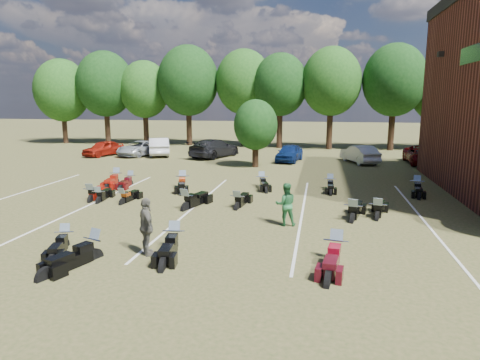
% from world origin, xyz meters
% --- Properties ---
extents(ground, '(160.00, 160.00, 0.00)m').
position_xyz_m(ground, '(0.00, 0.00, 0.00)').
color(ground, brown).
rests_on(ground, ground).
extents(car_0, '(2.77, 4.23, 1.34)m').
position_xyz_m(car_0, '(-16.11, 19.19, 0.67)').
color(car_0, maroon).
rests_on(car_0, ground).
extents(car_1, '(3.37, 5.07, 1.58)m').
position_xyz_m(car_1, '(-11.42, 20.44, 0.79)').
color(car_1, '#B8B8BD').
rests_on(car_1, ground).
extents(car_2, '(3.44, 5.11, 1.30)m').
position_xyz_m(car_2, '(-13.01, 19.96, 0.65)').
color(car_2, '#989DA0').
rests_on(car_2, ground).
extents(car_3, '(3.99, 5.85, 1.57)m').
position_xyz_m(car_3, '(-6.29, 20.18, 0.79)').
color(car_3, black).
rests_on(car_3, ground).
extents(car_4, '(2.24, 4.24, 1.38)m').
position_xyz_m(car_4, '(0.26, 18.82, 0.69)').
color(car_4, navy).
rests_on(car_4, ground).
extents(car_5, '(2.96, 4.48, 1.40)m').
position_xyz_m(car_5, '(5.73, 19.03, 0.70)').
color(car_5, beige).
rests_on(car_5, ground).
extents(car_6, '(2.35, 5.07, 1.41)m').
position_xyz_m(car_6, '(10.51, 19.28, 0.70)').
color(car_6, '#580506').
rests_on(car_6, ground).
extents(car_7, '(2.96, 4.97, 1.35)m').
position_xyz_m(car_7, '(14.04, 20.05, 0.68)').
color(car_7, '#3E3D43').
rests_on(car_7, ground).
extents(person_green, '(0.95, 0.81, 1.71)m').
position_xyz_m(person_green, '(1.42, 1.05, 0.86)').
color(person_green, '#266737').
rests_on(person_green, ground).
extents(person_grey, '(1.06, 1.15, 1.89)m').
position_xyz_m(person_grey, '(-2.67, -3.08, 0.95)').
color(person_grey, '#535147').
rests_on(person_grey, ground).
extents(motorcycle_2, '(1.22, 2.13, 1.13)m').
position_xyz_m(motorcycle_2, '(-5.69, -2.95, 0.00)').
color(motorcycle_2, black).
rests_on(motorcycle_2, ground).
extents(motorcycle_3, '(1.49, 2.52, 1.34)m').
position_xyz_m(motorcycle_3, '(-4.20, -3.75, 0.00)').
color(motorcycle_3, black).
rests_on(motorcycle_3, ground).
extents(motorcycle_4, '(1.07, 2.44, 1.32)m').
position_xyz_m(motorcycle_4, '(-2.00, -2.42, 0.00)').
color(motorcycle_4, black).
rests_on(motorcycle_4, ground).
extents(motorcycle_6, '(1.12, 2.55, 1.37)m').
position_xyz_m(motorcycle_6, '(3.26, -2.50, 0.00)').
color(motorcycle_6, '#3F0911').
rests_on(motorcycle_6, ground).
extents(motorcycle_7, '(1.08, 2.37, 1.27)m').
position_xyz_m(motorcycle_7, '(-8.29, 3.29, 0.00)').
color(motorcycle_7, '#9D160B').
rests_on(motorcycle_7, ground).
extents(motorcycle_8, '(0.82, 2.04, 1.11)m').
position_xyz_m(motorcycle_8, '(-6.53, 3.11, 0.00)').
color(motorcycle_8, black).
rests_on(motorcycle_8, ground).
extents(motorcycle_9, '(0.91, 2.11, 1.14)m').
position_xyz_m(motorcycle_9, '(-7.78, 3.14, 0.00)').
color(motorcycle_9, black).
rests_on(motorcycle_9, ground).
extents(motorcycle_10, '(1.44, 2.61, 1.39)m').
position_xyz_m(motorcycle_10, '(-3.21, 2.63, 0.00)').
color(motorcycle_10, black).
rests_on(motorcycle_10, ground).
extents(motorcycle_11, '(0.92, 2.25, 1.22)m').
position_xyz_m(motorcycle_11, '(-0.96, 3.21, 0.00)').
color(motorcycle_11, black).
rests_on(motorcycle_11, ground).
extents(motorcycle_12, '(1.20, 2.44, 1.30)m').
position_xyz_m(motorcycle_12, '(5.12, 2.62, 0.00)').
color(motorcycle_12, black).
rests_on(motorcycle_12, ground).
extents(motorcycle_13, '(1.27, 2.55, 1.36)m').
position_xyz_m(motorcycle_13, '(4.08, 2.09, 0.00)').
color(motorcycle_13, black).
rests_on(motorcycle_13, ground).
extents(motorcycle_14, '(0.82, 2.13, 1.16)m').
position_xyz_m(motorcycle_14, '(-8.15, 7.45, 0.00)').
color(motorcycle_14, '#460A0B').
rests_on(motorcycle_14, ground).
extents(motorcycle_15, '(1.15, 2.50, 1.34)m').
position_xyz_m(motorcycle_15, '(-9.10, 7.60, 0.00)').
color(motorcycle_15, maroon).
rests_on(motorcycle_15, ground).
extents(motorcycle_17, '(1.42, 2.57, 1.37)m').
position_xyz_m(motorcycle_17, '(-4.90, 7.29, 0.00)').
color(motorcycle_17, black).
rests_on(motorcycle_17, ground).
extents(motorcycle_18, '(1.25, 2.27, 1.21)m').
position_xyz_m(motorcycle_18, '(-0.54, 8.41, 0.00)').
color(motorcycle_18, black).
rests_on(motorcycle_18, ground).
extents(motorcycle_19, '(0.68, 2.11, 1.18)m').
position_xyz_m(motorcycle_19, '(3.29, 8.48, 0.00)').
color(motorcycle_19, black).
rests_on(motorcycle_19, ground).
extents(motorcycle_20, '(1.03, 2.36, 1.27)m').
position_xyz_m(motorcycle_20, '(7.85, 8.45, 0.00)').
color(motorcycle_20, black).
rests_on(motorcycle_20, ground).
extents(tree_line, '(56.00, 6.00, 9.79)m').
position_xyz_m(tree_line, '(-1.00, 29.00, 6.31)').
color(tree_line, black).
rests_on(tree_line, ground).
extents(young_tree_midfield, '(3.20, 3.20, 4.70)m').
position_xyz_m(young_tree_midfield, '(-2.00, 15.50, 3.09)').
color(young_tree_midfield, black).
rests_on(young_tree_midfield, ground).
extents(parking_lines, '(20.10, 14.00, 0.01)m').
position_xyz_m(parking_lines, '(-3.00, 3.00, 0.01)').
color(parking_lines, silver).
rests_on(parking_lines, ground).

